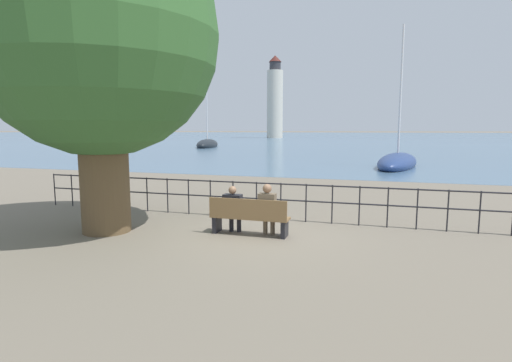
% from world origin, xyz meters
% --- Properties ---
extents(ground_plane, '(1000.00, 1000.00, 0.00)m').
position_xyz_m(ground_plane, '(0.00, 0.00, 0.00)').
color(ground_plane, '#706656').
extents(harbor_water, '(600.00, 300.00, 0.01)m').
position_xyz_m(harbor_water, '(0.00, 161.33, 0.00)').
color(harbor_water, slate).
rests_on(harbor_water, ground_plane).
extents(shade_tree, '(5.69, 5.69, 7.55)m').
position_xyz_m(shade_tree, '(-3.49, -0.74, 4.64)').
color(shade_tree, brown).
rests_on(shade_tree, ground_plane).
extents(park_bench, '(1.91, 0.45, 0.90)m').
position_xyz_m(park_bench, '(0.00, -0.06, 0.44)').
color(park_bench, brown).
rests_on(park_bench, ground_plane).
extents(seated_person_left, '(0.44, 0.35, 1.16)m').
position_xyz_m(seated_person_left, '(-0.43, 0.02, 0.64)').
color(seated_person_left, black).
rests_on(seated_person_left, ground_plane).
extents(seated_person_right, '(0.40, 0.35, 1.25)m').
position_xyz_m(seated_person_right, '(0.43, 0.01, 0.69)').
color(seated_person_right, brown).
rests_on(seated_person_right, ground_plane).
extents(promenade_railing, '(14.84, 0.04, 1.05)m').
position_xyz_m(promenade_railing, '(-0.00, 1.70, 0.69)').
color(promenade_railing, black).
rests_on(promenade_railing, ground_plane).
extents(sailboat_0, '(3.63, 8.69, 9.66)m').
position_xyz_m(sailboat_0, '(4.17, 19.54, 0.30)').
color(sailboat_0, navy).
rests_on(sailboat_0, ground_plane).
extents(sailboat_1, '(4.42, 8.94, 10.11)m').
position_xyz_m(sailboat_1, '(-20.20, 43.05, 0.35)').
color(sailboat_1, black).
rests_on(sailboat_1, ground_plane).
extents(harbor_lighthouse, '(4.53, 4.53, 23.17)m').
position_xyz_m(harbor_lighthouse, '(-25.82, 103.30, 10.77)').
color(harbor_lighthouse, beige).
rests_on(harbor_lighthouse, ground_plane).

